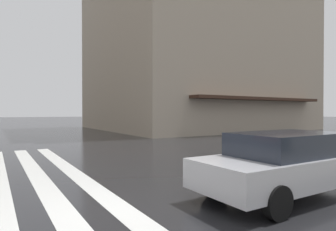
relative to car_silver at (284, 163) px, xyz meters
The scene contains 3 objects.
ground_plane 3.73m from the car_silver, 74.10° to the left, with size 220.00×220.00×0.00m, color black.
haussmann_block_corner 29.19m from the car_silver, 32.26° to the right, with size 19.56×20.70×25.11m.
car_silver is the anchor object (origin of this frame).
Camera 1 is at (-5.04, 1.94, 1.87)m, focal length 30.74 mm.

